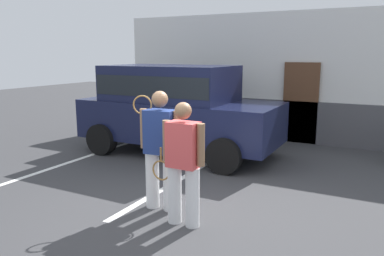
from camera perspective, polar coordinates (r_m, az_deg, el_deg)
ground_plane at (r=5.78m, az=-2.86°, el=-12.61°), size 40.00×40.00×0.00m
parking_stripe_0 at (r=8.88m, az=-16.77°, el=-4.55°), size 0.12×4.40×0.01m
parking_stripe_1 at (r=7.31m, az=-1.42°, el=-7.43°), size 0.12×4.40×0.01m
house_frontage at (r=10.63m, az=13.10°, el=6.88°), size 9.40×0.40×3.40m
parked_suv at (r=8.91m, az=-2.48°, el=3.47°), size 4.61×2.18×2.05m
tennis_player_man at (r=5.68m, az=-4.74°, el=-3.08°), size 0.80×0.31×1.79m
tennis_player_woman at (r=5.14m, az=-1.35°, el=-5.22°), size 0.89×0.27×1.70m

